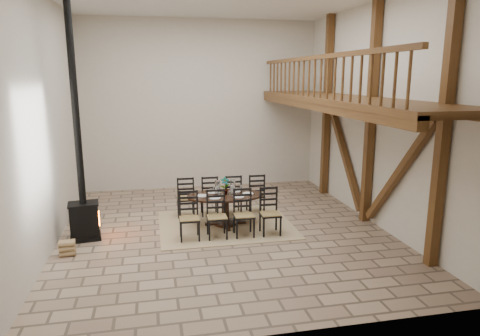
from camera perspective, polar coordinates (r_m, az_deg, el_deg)
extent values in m
plane|color=tan|center=(9.62, -2.09, -8.30)|extent=(8.00, 8.00, 0.00)
cube|color=beige|center=(13.00, -5.17, 8.33)|extent=(7.00, 0.02, 5.00)
cube|color=beige|center=(5.18, 5.18, 2.49)|extent=(7.00, 0.02, 5.00)
cube|color=beige|center=(9.15, -24.47, 5.66)|extent=(0.02, 8.00, 5.00)
cube|color=beige|center=(10.23, 17.65, 6.76)|extent=(0.02, 8.00, 5.00)
cube|color=brown|center=(8.08, 25.54, 4.84)|extent=(0.18, 0.18, 5.00)
cube|color=brown|center=(10.17, 17.06, 6.77)|extent=(0.18, 0.18, 5.00)
cube|color=brown|center=(12.42, 11.51, 7.95)|extent=(0.18, 0.18, 5.00)
cube|color=brown|center=(9.27, 20.31, -0.83)|extent=(0.14, 2.16, 2.54)
cube|color=brown|center=(11.42, 13.73, 1.92)|extent=(0.14, 2.16, 2.54)
cube|color=brown|center=(10.15, 17.16, 8.46)|extent=(0.20, 7.80, 0.20)
cube|color=brown|center=(9.84, 13.66, 8.84)|extent=(1.60, 7.80, 0.12)
cube|color=brown|center=(9.57, 9.80, 8.32)|extent=(0.18, 7.80, 0.22)
cube|color=brown|center=(9.56, 10.02, 14.31)|extent=(0.09, 7.60, 0.09)
cube|color=brown|center=(9.55, 9.93, 11.79)|extent=(0.06, 7.60, 0.86)
cube|color=tan|center=(9.95, -1.95, -7.53)|extent=(3.00, 2.50, 0.02)
ellipsoid|color=black|center=(9.74, -1.98, -3.70)|extent=(1.78, 1.11, 0.04)
cylinder|color=black|center=(9.84, -1.96, -5.72)|extent=(0.17, 0.17, 0.64)
cylinder|color=black|center=(9.94, -1.95, -7.31)|extent=(0.54, 0.54, 0.06)
cube|color=#A98C4E|center=(9.00, -6.76, -6.73)|extent=(0.43, 0.42, 0.04)
cube|color=black|center=(9.08, -6.72, -8.17)|extent=(0.42, 0.42, 0.44)
cube|color=black|center=(9.09, -6.87, -4.76)|extent=(0.37, 0.05, 0.58)
cube|color=#A98C4E|center=(9.05, -3.09, -6.56)|extent=(0.43, 0.42, 0.04)
cube|color=black|center=(9.13, -3.07, -7.99)|extent=(0.42, 0.42, 0.44)
cube|color=black|center=(9.14, -3.25, -4.60)|extent=(0.37, 0.05, 0.58)
cube|color=#A98C4E|center=(9.13, 0.52, -6.36)|extent=(0.43, 0.42, 0.04)
cube|color=black|center=(9.21, 0.52, -7.79)|extent=(0.42, 0.42, 0.44)
cube|color=black|center=(9.22, 0.32, -4.43)|extent=(0.37, 0.05, 0.58)
cube|color=#A98C4E|center=(9.25, 4.06, -6.15)|extent=(0.43, 0.42, 0.04)
cube|color=black|center=(9.33, 4.04, -7.56)|extent=(0.42, 0.42, 0.44)
cube|color=black|center=(9.34, 3.81, -4.24)|extent=(0.37, 0.05, 0.58)
cube|color=#A98C4E|center=(10.47, -7.27, -4.02)|extent=(0.43, 0.42, 0.04)
cube|color=black|center=(10.54, -7.23, -5.28)|extent=(0.42, 0.42, 0.44)
cube|color=black|center=(10.22, -7.26, -2.86)|extent=(0.37, 0.05, 0.58)
cube|color=#A98C4E|center=(10.51, -4.12, -3.89)|extent=(0.43, 0.42, 0.04)
cube|color=black|center=(10.58, -4.10, -5.15)|extent=(0.42, 0.42, 0.44)
cube|color=black|center=(10.26, -4.04, -2.73)|extent=(0.37, 0.05, 0.58)
cube|color=#A98C4E|center=(10.58, -1.01, -3.75)|extent=(0.43, 0.42, 0.04)
cube|color=black|center=(10.65, -1.00, -5.00)|extent=(0.42, 0.42, 0.44)
cube|color=black|center=(10.33, -0.85, -2.59)|extent=(0.37, 0.05, 0.58)
cube|color=#A98C4E|center=(10.68, 2.06, -3.60)|extent=(0.43, 0.42, 0.04)
cube|color=black|center=(10.75, 2.05, -4.83)|extent=(0.42, 0.42, 0.44)
cube|color=black|center=(10.44, 2.28, -2.45)|extent=(0.37, 0.05, 0.58)
cube|color=white|center=(9.73, -1.98, -3.56)|extent=(1.36, 0.71, 0.01)
cube|color=white|center=(9.71, -1.98, -3.08)|extent=(0.87, 0.31, 0.18)
cylinder|color=white|center=(9.67, -3.00, -2.67)|extent=(0.12, 0.12, 0.34)
cylinder|color=white|center=(9.71, -0.97, -2.58)|extent=(0.12, 0.12, 0.34)
cylinder|color=white|center=(9.69, -2.99, -3.18)|extent=(0.06, 0.06, 0.16)
cylinder|color=white|center=(9.74, -0.97, -3.09)|extent=(0.06, 0.06, 0.16)
imported|color=#4C723F|center=(9.73, -2.02, -2.37)|extent=(0.22, 0.15, 0.40)
cube|color=black|center=(9.68, -19.87, -8.62)|extent=(0.67, 0.55, 0.09)
cube|color=black|center=(9.56, -20.03, -6.51)|extent=(0.62, 0.50, 0.66)
cube|color=#FF590C|center=(9.56, -18.27, -6.38)|extent=(0.06, 0.26, 0.26)
cube|color=black|center=(9.46, -20.19, -4.50)|extent=(0.66, 0.54, 0.04)
cylinder|color=black|center=(9.11, -21.17, 8.41)|extent=(0.14, 0.14, 4.21)
cylinder|color=brown|center=(11.01, -20.17, -5.43)|extent=(0.53, 0.53, 0.35)
cube|color=tan|center=(10.95, -20.25, -4.36)|extent=(0.29, 0.29, 0.10)
cube|color=tan|center=(8.93, -22.03, -9.87)|extent=(0.31, 0.23, 0.30)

